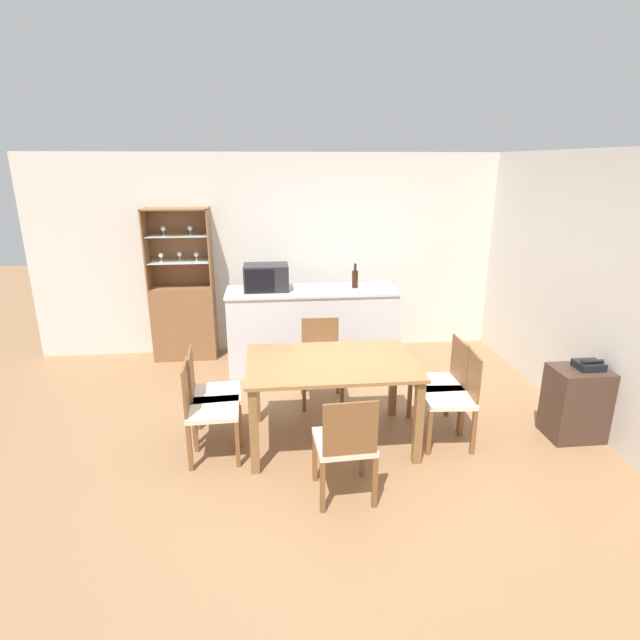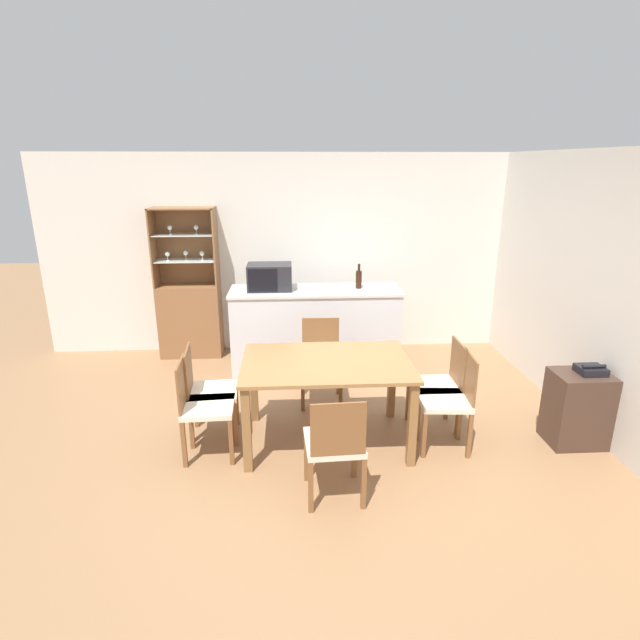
% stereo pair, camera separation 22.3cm
% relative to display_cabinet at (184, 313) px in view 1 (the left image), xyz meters
% --- Properties ---
extents(ground_plane, '(18.00, 18.00, 0.00)m').
position_rel_display_cabinet_xyz_m(ground_plane, '(1.52, -2.42, -0.59)').
color(ground_plane, '#936B47').
extents(wall_back, '(6.80, 0.06, 2.55)m').
position_rel_display_cabinet_xyz_m(wall_back, '(1.52, 0.21, 0.68)').
color(wall_back, silver).
rests_on(wall_back, ground_plane).
extents(wall_right, '(0.06, 4.60, 2.55)m').
position_rel_display_cabinet_xyz_m(wall_right, '(4.10, -2.12, 0.68)').
color(wall_right, silver).
rests_on(wall_right, ground_plane).
extents(kitchen_counter, '(2.03, 0.63, 0.99)m').
position_rel_display_cabinet_xyz_m(kitchen_counter, '(1.59, -0.52, -0.10)').
color(kitchen_counter, silver).
rests_on(kitchen_counter, ground_plane).
extents(display_cabinet, '(0.78, 0.37, 1.91)m').
position_rel_display_cabinet_xyz_m(display_cabinet, '(0.00, 0.00, 0.00)').
color(display_cabinet, brown).
rests_on(display_cabinet, ground_plane).
extents(dining_table, '(1.47, 0.97, 0.78)m').
position_rel_display_cabinet_xyz_m(dining_table, '(1.61, -2.26, 0.07)').
color(dining_table, olive).
rests_on(dining_table, ground_plane).
extents(dining_chair_side_left_near, '(0.44, 0.44, 0.87)m').
position_rel_display_cabinet_xyz_m(dining_chair_side_left_near, '(0.54, -2.41, -0.14)').
color(dining_chair_side_left_near, beige).
rests_on(dining_chair_side_left_near, ground_plane).
extents(dining_chair_side_left_far, '(0.46, 0.46, 0.87)m').
position_rel_display_cabinet_xyz_m(dining_chair_side_left_far, '(0.55, -2.12, -0.14)').
color(dining_chair_side_left_far, beige).
rests_on(dining_chair_side_left_far, ground_plane).
extents(dining_chair_head_far, '(0.44, 0.44, 0.87)m').
position_rel_display_cabinet_xyz_m(dining_chair_head_far, '(1.61, -1.45, -0.14)').
color(dining_chair_head_far, beige).
rests_on(dining_chair_head_far, ground_plane).
extents(dining_chair_head_near, '(0.44, 0.44, 0.87)m').
position_rel_display_cabinet_xyz_m(dining_chair_head_near, '(1.61, -3.07, -0.14)').
color(dining_chair_head_near, beige).
rests_on(dining_chair_head_near, ground_plane).
extents(dining_chair_side_right_far, '(0.43, 0.43, 0.87)m').
position_rel_display_cabinet_xyz_m(dining_chair_side_right_far, '(2.67, -2.12, -0.14)').
color(dining_chair_side_right_far, beige).
rests_on(dining_chair_side_right_far, ground_plane).
extents(dining_chair_side_right_near, '(0.46, 0.46, 0.87)m').
position_rel_display_cabinet_xyz_m(dining_chair_side_right_near, '(2.67, -2.41, -0.14)').
color(dining_chair_side_right_near, beige).
rests_on(dining_chair_side_right_near, ground_plane).
extents(microwave, '(0.52, 0.37, 0.30)m').
position_rel_display_cabinet_xyz_m(microwave, '(1.06, -0.49, 0.54)').
color(microwave, '#232328').
rests_on(microwave, kitchen_counter).
extents(wine_bottle, '(0.07, 0.07, 0.29)m').
position_rel_display_cabinet_xyz_m(wine_bottle, '(2.12, -0.49, 0.51)').
color(wine_bottle, black).
rests_on(wine_bottle, kitchen_counter).
extents(side_cabinet, '(0.48, 0.38, 0.67)m').
position_rel_display_cabinet_xyz_m(side_cabinet, '(3.83, -2.42, -0.26)').
color(side_cabinet, '#422D23').
rests_on(side_cabinet, ground_plane).
extents(telephone, '(0.23, 0.19, 0.10)m').
position_rel_display_cabinet_xyz_m(telephone, '(3.90, -2.42, 0.12)').
color(telephone, black).
rests_on(telephone, side_cabinet).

